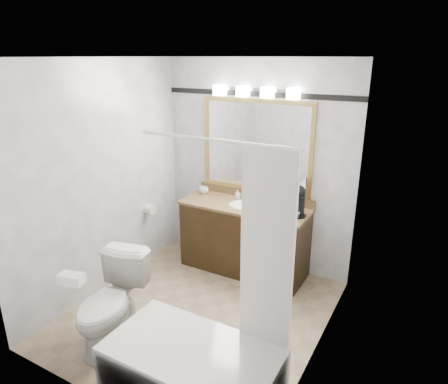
% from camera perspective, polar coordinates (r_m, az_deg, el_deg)
% --- Properties ---
extents(room, '(2.42, 2.62, 2.52)m').
position_cam_1_polar(room, '(3.72, -3.90, -0.96)').
color(room, gray).
rests_on(room, ground).
extents(vanity, '(1.53, 0.58, 0.97)m').
position_cam_1_polar(vanity, '(4.85, 2.92, -6.38)').
color(vanity, black).
rests_on(vanity, ground).
extents(mirror, '(1.40, 0.04, 1.10)m').
position_cam_1_polar(mirror, '(4.73, 4.58, 6.52)').
color(mirror, tan).
rests_on(mirror, room).
extents(vanity_light_bar, '(1.02, 0.14, 0.12)m').
position_cam_1_polar(vanity_light_bar, '(4.59, 4.49, 14.14)').
color(vanity_light_bar, silver).
rests_on(vanity_light_bar, room).
extents(accent_stripe, '(2.40, 0.01, 0.06)m').
position_cam_1_polar(accent_stripe, '(4.65, 4.83, 13.78)').
color(accent_stripe, black).
rests_on(accent_stripe, room).
extents(bathtub, '(1.30, 0.75, 1.96)m').
position_cam_1_polar(bathtub, '(3.31, -3.98, -23.55)').
color(bathtub, white).
rests_on(bathtub, ground).
extents(tp_roll, '(0.11, 0.12, 0.12)m').
position_cam_1_polar(tp_roll, '(5.05, -10.52, -2.42)').
color(tp_roll, white).
rests_on(tp_roll, room).
extents(toilet, '(0.62, 0.88, 0.81)m').
position_cam_1_polar(toilet, '(3.85, -15.89, -15.05)').
color(toilet, white).
rests_on(toilet, ground).
extents(tissue_box, '(0.22, 0.16, 0.08)m').
position_cam_1_polar(tissue_box, '(3.41, -20.99, -11.50)').
color(tissue_box, white).
rests_on(tissue_box, toilet).
extents(coffee_maker, '(0.18, 0.22, 0.34)m').
position_cam_1_polar(coffee_maker, '(4.42, 10.58, -1.10)').
color(coffee_maker, black).
rests_on(coffee_maker, vanity).
extents(cup_left, '(0.13, 0.13, 0.09)m').
position_cam_1_polar(cup_left, '(5.06, -2.89, 0.24)').
color(cup_left, white).
rests_on(cup_left, vanity).
extents(soap_bottle_a, '(0.06, 0.06, 0.11)m').
position_cam_1_polar(soap_bottle_a, '(4.87, 1.97, -0.36)').
color(soap_bottle_a, white).
rests_on(soap_bottle_a, vanity).
extents(soap_bottle_b, '(0.07, 0.07, 0.08)m').
position_cam_1_polar(soap_bottle_b, '(4.78, 4.99, -1.00)').
color(soap_bottle_b, white).
rests_on(soap_bottle_b, vanity).
extents(soap_bar, '(0.11, 0.09, 0.03)m').
position_cam_1_polar(soap_bar, '(4.74, 4.90, -1.51)').
color(soap_bar, beige).
rests_on(soap_bar, vanity).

